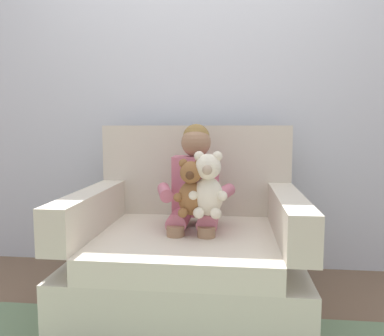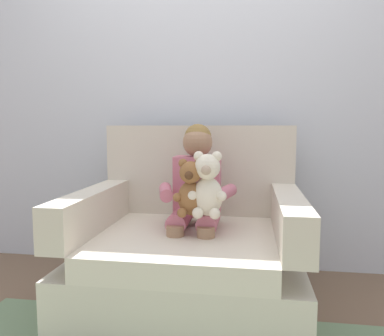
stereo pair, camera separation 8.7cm
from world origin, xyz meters
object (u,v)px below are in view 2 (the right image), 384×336
(plush_cream, at_px, (207,186))
(armchair, at_px, (190,250))
(plush_brown, at_px, (191,189))
(seated_child, at_px, (196,190))

(plush_cream, bearing_deg, armchair, 116.60)
(plush_cream, xyz_separation_m, plush_brown, (-0.09, 0.00, -0.02))
(plush_cream, height_order, plush_brown, plush_cream)
(plush_cream, bearing_deg, plush_brown, 168.84)
(seated_child, distance_m, plush_cream, 0.22)
(armchair, distance_m, plush_brown, 0.40)
(plush_cream, relative_size, plush_brown, 1.13)
(seated_child, height_order, plush_cream, seated_child)
(armchair, relative_size, plush_cream, 3.58)
(plush_cream, bearing_deg, seated_child, 103.87)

